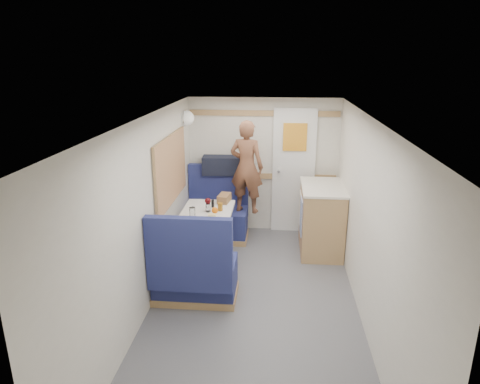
# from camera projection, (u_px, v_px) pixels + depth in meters

# --- Properties ---
(floor) EXTENTS (4.50, 4.50, 0.00)m
(floor) POSITION_uv_depth(u_px,v_px,m) (253.00, 310.00, 4.51)
(floor) COLOR #515156
(floor) RESTS_ON ground
(ceiling) EXTENTS (4.50, 4.50, 0.00)m
(ceiling) POSITION_uv_depth(u_px,v_px,m) (256.00, 120.00, 3.91)
(ceiling) COLOR silver
(ceiling) RESTS_ON wall_back
(wall_back) EXTENTS (2.20, 0.02, 2.00)m
(wall_back) POSITION_uv_depth(u_px,v_px,m) (263.00, 166.00, 6.35)
(wall_back) COLOR silver
(wall_back) RESTS_ON floor
(wall_left) EXTENTS (0.02, 4.50, 2.00)m
(wall_left) POSITION_uv_depth(u_px,v_px,m) (146.00, 218.00, 4.30)
(wall_left) COLOR silver
(wall_left) RESTS_ON floor
(wall_right) EXTENTS (0.02, 4.50, 2.00)m
(wall_right) POSITION_uv_depth(u_px,v_px,m) (368.00, 225.00, 4.12)
(wall_right) COLOR silver
(wall_right) RESTS_ON floor
(oak_trim_low) EXTENTS (2.15, 0.02, 0.08)m
(oak_trim_low) POSITION_uv_depth(u_px,v_px,m) (263.00, 176.00, 6.37)
(oak_trim_low) COLOR #9E6D47
(oak_trim_low) RESTS_ON wall_back
(oak_trim_high) EXTENTS (2.15, 0.02, 0.08)m
(oak_trim_high) POSITION_uv_depth(u_px,v_px,m) (264.00, 113.00, 6.09)
(oak_trim_high) COLOR #9E6D47
(oak_trim_high) RESTS_ON wall_back
(side_window) EXTENTS (0.04, 1.30, 0.72)m
(side_window) POSITION_uv_depth(u_px,v_px,m) (170.00, 169.00, 5.18)
(side_window) COLOR #A2A78D
(side_window) RESTS_ON wall_left
(rear_door) EXTENTS (0.62, 0.12, 1.86)m
(rear_door) POSITION_uv_depth(u_px,v_px,m) (294.00, 169.00, 6.28)
(rear_door) COLOR white
(rear_door) RESTS_ON wall_back
(dinette_table) EXTENTS (0.62, 0.92, 0.72)m
(dinette_table) POSITION_uv_depth(u_px,v_px,m) (207.00, 223.00, 5.35)
(dinette_table) COLOR white
(dinette_table) RESTS_ON floor
(bench_far) EXTENTS (0.90, 0.59, 1.05)m
(bench_far) POSITION_uv_depth(u_px,v_px,m) (217.00, 218.00, 6.25)
(bench_far) COLOR #181A4D
(bench_far) RESTS_ON floor
(bench_near) EXTENTS (0.90, 0.59, 1.05)m
(bench_near) POSITION_uv_depth(u_px,v_px,m) (194.00, 275.00, 4.61)
(bench_near) COLOR #181A4D
(bench_near) RESTS_ON floor
(ledge) EXTENTS (0.90, 0.14, 0.04)m
(ledge) POSITION_uv_depth(u_px,v_px,m) (219.00, 175.00, 6.31)
(ledge) COLOR #9E6D47
(ledge) RESTS_ON bench_far
(dome_light) EXTENTS (0.20, 0.20, 0.20)m
(dome_light) POSITION_uv_depth(u_px,v_px,m) (187.00, 118.00, 5.83)
(dome_light) COLOR white
(dome_light) RESTS_ON wall_left
(galley_counter) EXTENTS (0.57, 0.92, 0.92)m
(galley_counter) POSITION_uv_depth(u_px,v_px,m) (321.00, 218.00, 5.77)
(galley_counter) COLOR #9E6D47
(galley_counter) RESTS_ON floor
(person) EXTENTS (0.53, 0.41, 1.30)m
(person) POSITION_uv_depth(u_px,v_px,m) (247.00, 167.00, 5.89)
(person) COLOR brown
(person) RESTS_ON bench_far
(duffel_bag) EXTENTS (0.56, 0.29, 0.26)m
(duffel_bag) POSITION_uv_depth(u_px,v_px,m) (221.00, 165.00, 6.27)
(duffel_bag) COLOR black
(duffel_bag) RESTS_ON ledge
(tray) EXTENTS (0.33, 0.39, 0.02)m
(tray) POSITION_uv_depth(u_px,v_px,m) (215.00, 221.00, 4.96)
(tray) COLOR white
(tray) RESTS_ON dinette_table
(orange_fruit) EXTENTS (0.08, 0.08, 0.08)m
(orange_fruit) POSITION_uv_depth(u_px,v_px,m) (215.00, 210.00, 5.16)
(orange_fruit) COLOR orange
(orange_fruit) RESTS_ON tray
(cheese_block) EXTENTS (0.10, 0.06, 0.03)m
(cheese_block) POSITION_uv_depth(u_px,v_px,m) (212.00, 215.00, 5.06)
(cheese_block) COLOR #D7C27C
(cheese_block) RESTS_ON tray
(wine_glass) EXTENTS (0.08, 0.08, 0.17)m
(wine_glass) POSITION_uv_depth(u_px,v_px,m) (208.00, 201.00, 5.28)
(wine_glass) COLOR white
(wine_glass) RESTS_ON dinette_table
(tumbler_left) EXTENTS (0.07, 0.07, 0.12)m
(tumbler_left) POSITION_uv_depth(u_px,v_px,m) (192.00, 212.00, 5.09)
(tumbler_left) COLOR white
(tumbler_left) RESTS_ON dinette_table
(tumbler_right) EXTENTS (0.06, 0.06, 0.10)m
(tumbler_right) POSITION_uv_depth(u_px,v_px,m) (208.00, 208.00, 5.27)
(tumbler_right) COLOR silver
(tumbler_right) RESTS_ON dinette_table
(beer_glass) EXTENTS (0.06, 0.06, 0.10)m
(beer_glass) POSITION_uv_depth(u_px,v_px,m) (220.00, 207.00, 5.31)
(beer_glass) COLOR #8A5814
(beer_glass) RESTS_ON dinette_table
(pepper_grinder) EXTENTS (0.04, 0.04, 0.10)m
(pepper_grinder) POSITION_uv_depth(u_px,v_px,m) (213.00, 203.00, 5.43)
(pepper_grinder) COLOR black
(pepper_grinder) RESTS_ON dinette_table
(bread_loaf) EXTENTS (0.17, 0.26, 0.10)m
(bread_loaf) POSITION_uv_depth(u_px,v_px,m) (224.00, 198.00, 5.63)
(bread_loaf) COLOR brown
(bread_loaf) RESTS_ON dinette_table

